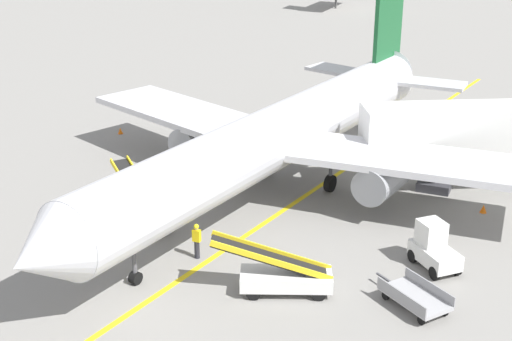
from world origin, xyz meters
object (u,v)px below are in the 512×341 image
(baggage_tug_near_wing, at_px, (433,248))
(baggage_cart_empty_trailing, at_px, (415,297))
(safety_cone_nose_left, at_px, (120,131))
(safety_cone_wingtip_right, at_px, (483,209))
(airliner, at_px, (283,133))
(belt_loader_aft_hold, at_px, (142,208))
(jet_bridge, at_px, (496,128))
(belt_loader_forward_hold, at_px, (283,275))
(safety_cone_wingtip_left, at_px, (229,149))
(safety_cone_nose_right, at_px, (395,173))
(ground_crew_marshaller, at_px, (197,240))

(baggage_tug_near_wing, height_order, baggage_cart_empty_trailing, baggage_tug_near_wing)
(safety_cone_nose_left, distance_m, safety_cone_wingtip_right, 24.91)
(airliner, distance_m, belt_loader_aft_hold, 8.67)
(jet_bridge, xyz_separation_m, belt_loader_forward_hold, (-6.60, -15.00, -2.77))
(baggage_cart_empty_trailing, xyz_separation_m, safety_cone_wingtip_left, (-14.66, 13.59, -0.25))
(airliner, height_order, safety_cone_wingtip_left, airliner)
(belt_loader_aft_hold, xyz_separation_m, safety_cone_nose_right, (10.30, 11.23, -0.56))
(airliner, xyz_separation_m, belt_loader_forward_hold, (3.91, -9.99, -2.64))
(jet_bridge, height_order, belt_loader_forward_hold, jet_bridge)
(airliner, relative_size, safety_cone_nose_right, 80.04)
(baggage_tug_near_wing, bearing_deg, safety_cone_wingtip_left, 145.99)
(belt_loader_aft_hold, bearing_deg, belt_loader_forward_hold, -21.16)
(jet_bridge, distance_m, ground_crew_marshaller, 18.00)
(ground_crew_marshaller, bearing_deg, safety_cone_nose_right, 66.05)
(belt_loader_aft_hold, xyz_separation_m, safety_cone_nose_left, (-8.96, 11.61, -0.56))
(safety_cone_wingtip_left, bearing_deg, ground_crew_marshaller, -70.46)
(ground_crew_marshaller, xyz_separation_m, safety_cone_nose_left, (-13.26, 13.87, -0.69))
(safety_cone_nose_left, distance_m, safety_cone_nose_right, 19.26)
(belt_loader_forward_hold, distance_m, safety_cone_wingtip_right, 13.31)
(baggage_tug_near_wing, height_order, belt_loader_aft_hold, belt_loader_aft_hold)
(safety_cone_wingtip_left, bearing_deg, belt_loader_forward_hold, -57.14)
(belt_loader_forward_hold, height_order, safety_cone_wingtip_left, belt_loader_forward_hold)
(baggage_tug_near_wing, bearing_deg, baggage_cart_empty_trailing, -90.74)
(airliner, distance_m, baggage_cart_empty_trailing, 13.21)
(safety_cone_nose_left, bearing_deg, safety_cone_wingtip_left, -3.62)
(airliner, distance_m, safety_cone_wingtip_right, 11.20)
(baggage_tug_near_wing, xyz_separation_m, safety_cone_nose_right, (-3.99, 10.08, -0.71))
(jet_bridge, distance_m, baggage_tug_near_wing, 10.79)
(belt_loader_forward_hold, distance_m, safety_cone_nose_right, 14.77)
(safety_cone_wingtip_right, bearing_deg, airliner, -172.06)
(baggage_cart_empty_trailing, bearing_deg, baggage_tug_near_wing, 89.26)
(airliner, bearing_deg, belt_loader_aft_hold, -127.79)
(baggage_cart_empty_trailing, relative_size, safety_cone_nose_left, 7.99)
(baggage_tug_near_wing, distance_m, baggage_cart_empty_trailing, 3.69)
(belt_loader_aft_hold, height_order, baggage_cart_empty_trailing, belt_loader_aft_hold)
(baggage_cart_empty_trailing, xyz_separation_m, safety_cone_wingtip_right, (1.45, 10.52, -0.25))
(baggage_cart_empty_trailing, bearing_deg, jet_bridge, 84.59)
(airliner, height_order, safety_cone_wingtip_right, airliner)
(jet_bridge, relative_size, belt_loader_aft_hold, 2.64)
(safety_cone_wingtip_left, bearing_deg, jet_bridge, 1.65)
(safety_cone_wingtip_right, bearing_deg, belt_loader_forward_hold, -120.36)
(safety_cone_wingtip_left, distance_m, safety_cone_wingtip_right, 16.40)
(belt_loader_aft_hold, distance_m, baggage_cart_empty_trailing, 14.46)
(belt_loader_forward_hold, xyz_separation_m, safety_cone_nose_right, (1.33, 14.70, -0.56))
(baggage_tug_near_wing, relative_size, safety_cone_nose_left, 5.96)
(baggage_cart_empty_trailing, bearing_deg, safety_cone_nose_right, 105.99)
(belt_loader_forward_hold, relative_size, baggage_cart_empty_trailing, 1.45)
(baggage_cart_empty_trailing, relative_size, safety_cone_wingtip_left, 7.99)
(safety_cone_wingtip_left, relative_size, safety_cone_wingtip_right, 1.00)
(ground_crew_marshaller, bearing_deg, safety_cone_nose_left, 133.70)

